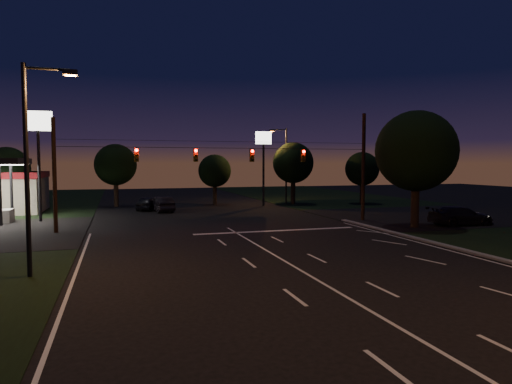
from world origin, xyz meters
name	(u,v)px	position (x,y,z in m)	size (l,w,h in m)	color
ground	(299,269)	(0.00, 0.00, 0.00)	(140.00, 140.00, 0.00)	black
cross_street_right	(434,216)	(20.00, 16.00, 0.00)	(20.00, 16.00, 0.02)	black
edge_line_left	(50,343)	(-9.70, -6.00, 0.01)	(0.14, 40.00, 0.01)	silver
center_line	(368,309)	(0.00, -6.00, 0.01)	(0.14, 40.00, 0.01)	silver
stop_bar	(276,231)	(3.00, 11.50, 0.01)	(12.00, 0.50, 0.01)	silver
utility_pole_right	(363,220)	(12.00, 15.00, 0.00)	(0.30, 0.30, 9.00)	black
utility_pole_left	(56,233)	(-12.00, 15.00, 0.00)	(0.28, 0.28, 8.00)	black
signal_span	(224,155)	(0.00, 14.96, 5.50)	(24.00, 0.40, 1.56)	black
pole_sign_left_near	(38,137)	(-14.00, 22.00, 6.98)	(2.20, 0.30, 9.10)	black
pole_sign_right	(263,151)	(8.00, 30.00, 6.24)	(1.80, 0.30, 8.40)	black
street_light_left	(33,154)	(-11.24, 2.00, 5.24)	(2.20, 0.35, 9.00)	black
street_light_right_far	(284,160)	(11.24, 32.00, 5.24)	(2.20, 0.35, 9.00)	black
tree_right_near	(415,152)	(13.53, 10.17, 5.68)	(6.00, 6.00, 8.76)	black
tree_far_a	(8,169)	(-17.98, 30.12, 4.26)	(4.20, 4.20, 6.42)	black
tree_far_b	(116,165)	(-7.98, 34.13, 4.61)	(4.60, 4.60, 6.98)	black
tree_far_c	(215,171)	(3.02, 33.10, 3.90)	(3.80, 3.80, 5.86)	black
tree_far_d	(293,163)	(12.02, 31.13, 4.83)	(4.80, 4.80, 7.30)	black
tree_far_e	(362,169)	(20.02, 29.11, 4.11)	(4.00, 4.00, 6.18)	black
car_oncoming_a	(147,203)	(-4.96, 29.09, 0.70)	(1.65, 4.09, 1.39)	black
car_oncoming_b	(162,204)	(-3.60, 27.16, 0.75)	(1.58, 4.52, 1.49)	black
car_cross	(461,216)	(17.70, 10.00, 0.75)	(2.09, 5.15, 1.49)	black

